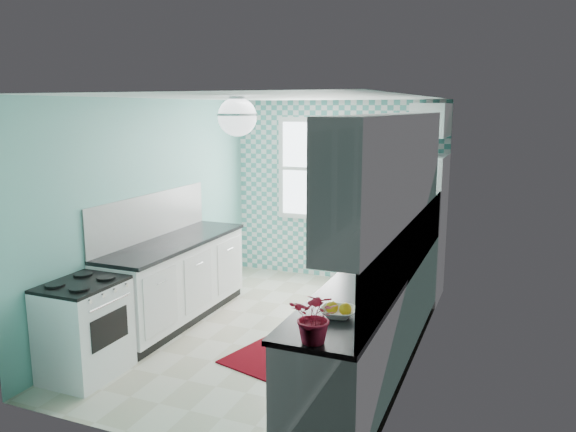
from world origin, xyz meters
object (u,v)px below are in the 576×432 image
at_px(fridge, 411,227).
at_px(sink, 400,247).
at_px(stove, 84,328).
at_px(fruit_bowl, 338,313).
at_px(potted_plant, 316,316).
at_px(ceiling_light, 237,117).
at_px(microwave, 414,143).

height_order(fridge, sink, fridge).
height_order(stove, fruit_bowl, fruit_bowl).
distance_m(fruit_bowl, potted_plant, 0.50).
relative_size(ceiling_light, fridge, 0.19).
bearing_deg(fridge, stove, -122.13).
bearing_deg(sink, stove, -136.00).
height_order(ceiling_light, microwave, ceiling_light).
distance_m(fridge, fruit_bowl, 3.39).
bearing_deg(fruit_bowl, potted_plant, -90.00).
xyz_separation_m(sink, fruit_bowl, (-0.00, -2.21, 0.04)).
bearing_deg(microwave, ceiling_light, 66.15).
bearing_deg(potted_plant, microwave, 91.33).
height_order(ceiling_light, fridge, ceiling_light).
bearing_deg(sink, fridge, 96.97).
bearing_deg(ceiling_light, stove, -148.45).
distance_m(ceiling_light, fridge, 3.14).
bearing_deg(potted_plant, sink, 89.92).
xyz_separation_m(potted_plant, microwave, (-0.09, 3.87, 0.85)).
relative_size(fruit_bowl, potted_plant, 0.73).
bearing_deg(stove, fridge, 58.72).
height_order(stove, microwave, microwave).
bearing_deg(ceiling_light, sink, 49.22).
bearing_deg(stove, sink, 45.19).
height_order(ceiling_light, potted_plant, ceiling_light).
distance_m(stove, fruit_bowl, 2.46).
bearing_deg(stove, microwave, 58.72).
xyz_separation_m(ceiling_light, microwave, (1.11, 2.58, -0.36)).
height_order(fridge, potted_plant, fridge).
bearing_deg(sink, fruit_bowl, -87.68).
relative_size(fridge, microwave, 3.64).
bearing_deg(fridge, ceiling_light, -110.56).
xyz_separation_m(fridge, potted_plant, (0.09, -3.87, 0.20)).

